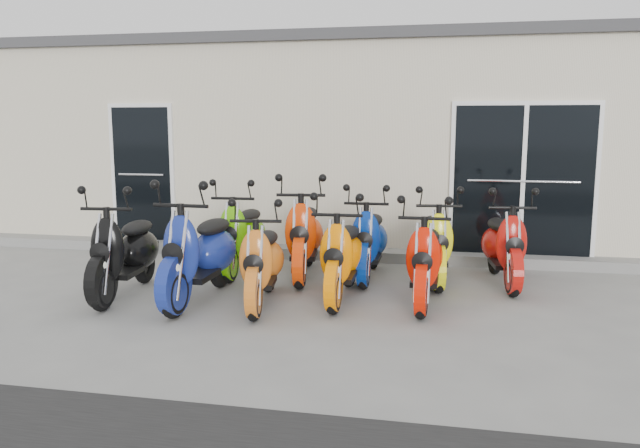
# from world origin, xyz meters

# --- Properties ---
(ground) EXTENTS (80.00, 80.00, 0.00)m
(ground) POSITION_xyz_m (0.00, 0.00, 0.00)
(ground) COLOR gray
(ground) RESTS_ON ground
(building) EXTENTS (14.00, 6.00, 3.20)m
(building) POSITION_xyz_m (0.00, 5.20, 1.60)
(building) COLOR beige
(building) RESTS_ON ground
(roof_cap) EXTENTS (14.20, 6.20, 0.16)m
(roof_cap) POSITION_xyz_m (0.00, 5.20, 3.28)
(roof_cap) COLOR #3F3F42
(roof_cap) RESTS_ON building
(front_step) EXTENTS (14.00, 0.40, 0.15)m
(front_step) POSITION_xyz_m (0.00, 2.02, 0.07)
(front_step) COLOR gray
(front_step) RESTS_ON ground
(door_left) EXTENTS (1.07, 0.08, 2.22)m
(door_left) POSITION_xyz_m (-3.20, 2.17, 1.26)
(door_left) COLOR black
(door_left) RESTS_ON front_step
(door_right) EXTENTS (2.02, 0.08, 2.22)m
(door_right) POSITION_xyz_m (2.60, 2.17, 1.26)
(door_right) COLOR black
(door_right) RESTS_ON front_step
(scooter_front_black) EXTENTS (0.82, 1.87, 1.34)m
(scooter_front_black) POSITION_xyz_m (-2.11, -0.47, 0.67)
(scooter_front_black) COLOR black
(scooter_front_black) RESTS_ON ground
(scooter_front_blue) EXTENTS (0.76, 1.95, 1.43)m
(scooter_front_blue) POSITION_xyz_m (-1.16, -0.50, 0.71)
(scooter_front_blue) COLOR navy
(scooter_front_blue) RESTS_ON ground
(scooter_front_orange_a) EXTENTS (0.85, 1.76, 1.25)m
(scooter_front_orange_a) POSITION_xyz_m (-0.43, -0.52, 0.62)
(scooter_front_orange_a) COLOR orange
(scooter_front_orange_a) RESTS_ON ground
(scooter_front_orange_b) EXTENTS (0.64, 1.74, 1.28)m
(scooter_front_orange_b) POSITION_xyz_m (0.41, -0.12, 0.64)
(scooter_front_orange_b) COLOR #FE7C00
(scooter_front_orange_b) RESTS_ON ground
(scooter_front_red) EXTENTS (0.67, 1.74, 1.27)m
(scooter_front_red) POSITION_xyz_m (1.34, -0.10, 0.64)
(scooter_front_red) COLOR red
(scooter_front_red) RESTS_ON ground
(scooter_back_green) EXTENTS (0.72, 1.80, 1.31)m
(scooter_back_green) POSITION_xyz_m (-1.14, 0.91, 0.65)
(scooter_back_green) COLOR #55B307
(scooter_back_green) RESTS_ON ground
(scooter_back_red) EXTENTS (0.94, 1.97, 1.40)m
(scooter_back_red) POSITION_xyz_m (-0.26, 0.85, 0.70)
(scooter_back_red) COLOR #E63906
(scooter_back_red) RESTS_ON ground
(scooter_back_blue) EXTENTS (0.65, 1.73, 1.28)m
(scooter_back_blue) POSITION_xyz_m (0.59, 0.94, 0.64)
(scooter_back_blue) COLOR navy
(scooter_back_blue) RESTS_ON ground
(scooter_back_yellow) EXTENTS (0.82, 1.78, 1.27)m
(scooter_back_yellow) POSITION_xyz_m (1.42, 0.94, 0.63)
(scooter_back_yellow) COLOR #F8F511
(scooter_back_yellow) RESTS_ON ground
(scooter_back_extra) EXTENTS (0.82, 1.78, 1.27)m
(scooter_back_extra) POSITION_xyz_m (2.27, 0.94, 0.63)
(scooter_back_extra) COLOR #B9110B
(scooter_back_extra) RESTS_ON ground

